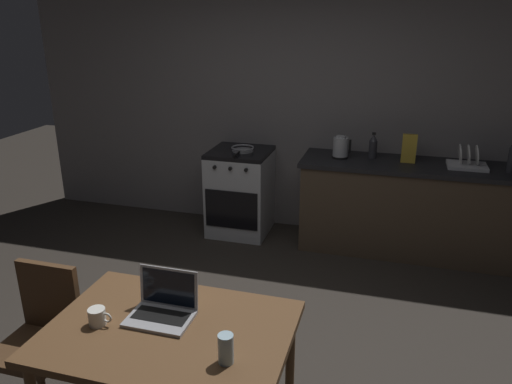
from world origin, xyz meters
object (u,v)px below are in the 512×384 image
drinking_glass (226,349)px  cereal_box (409,149)px  stove_oven (240,192)px  chair (42,331)px  bottle_b (373,146)px  dining_table (170,341)px  frying_pan (242,149)px  coffee_mug (98,317)px  dish_rack (467,162)px  electric_kettle (341,147)px  laptop (163,308)px

drinking_glass → cereal_box: cereal_box is taller
stove_oven → chair: (-0.33, -2.67, 0.05)m
drinking_glass → bottle_b: 3.05m
dining_table → frying_pan: 2.80m
frying_pan → cereal_box: cereal_box is taller
coffee_mug → dish_rack: bearing=55.2°
stove_oven → cereal_box: 1.73m
stove_oven → bottle_b: size_ratio=3.57×
cereal_box → frying_pan: bearing=-178.2°
stove_oven → electric_kettle: bearing=0.1°
drinking_glass → cereal_box: bearing=75.5°
stove_oven → bottle_b: bottle_b is taller
bottle_b → electric_kettle: bearing=-164.9°
electric_kettle → bottle_b: bearing=15.1°
chair → frying_pan: bearing=69.5°
laptop → electric_kettle: electric_kettle is taller
frying_pan → bottle_b: bearing=4.9°
bottle_b → frying_pan: bearing=-175.1°
dining_table → laptop: (-0.07, 0.09, 0.12)m
dining_table → bottle_b: size_ratio=4.79×
dining_table → bottle_b: (0.78, 2.85, 0.33)m
chair → frying_pan: frying_pan is taller
electric_kettle → coffee_mug: bearing=-106.4°
coffee_mug → dish_rack: 3.46m
stove_oven → frying_pan: size_ratio=2.20×
chair → cereal_box: (1.96, 2.69, 0.52)m
laptop → coffee_mug: size_ratio=2.58×
drinking_glass → coffee_mug: bearing=172.5°
stove_oven → drinking_glass: same height
cereal_box → dish_rack: cereal_box is taller
stove_oven → laptop: 2.74m
stove_oven → bottle_b: (1.30, 0.08, 0.56)m
drinking_glass → bottle_b: bottle_b is taller
dining_table → frying_pan: bearing=100.0°
chair → drinking_glass: (1.20, -0.26, 0.32)m
frying_pan → electric_kettle: bearing=1.7°
laptop → cereal_box: (1.18, 2.71, 0.23)m
chair → dish_rack: dish_rack is taller
bottle_b → coffee_mug: bearing=-111.2°
electric_kettle → bottle_b: (0.30, 0.08, 0.01)m
bottle_b → drinking_glass: bearing=-98.2°
dining_table → bottle_b: bearing=74.6°
coffee_mug → stove_oven: bearing=93.4°
cereal_box → coffee_mug: bearing=-117.1°
electric_kettle → frying_pan: bearing=-178.3°
dining_table → stove_oven: bearing=100.6°
electric_kettle → chair: bearing=-116.6°
dining_table → dish_rack: dish_rack is taller
dining_table → electric_kettle: electric_kettle is taller
chair → frying_pan: (0.37, 2.64, 0.41)m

